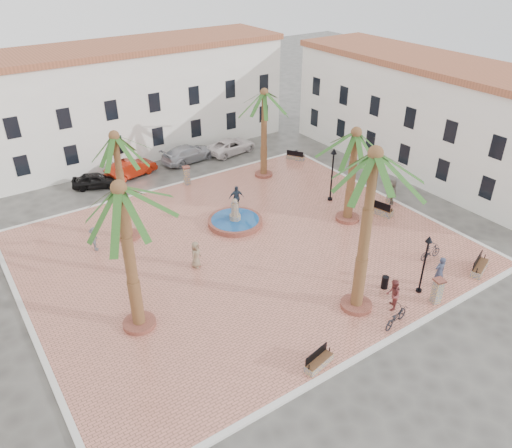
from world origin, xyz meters
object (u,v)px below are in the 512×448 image
at_px(palm_e, 355,145).
at_px(lamppost_e, 333,166).
at_px(bollard_e, 390,195).
at_px(car_black, 96,180).
at_px(bollard_n, 187,175).
at_px(palm_sw, 121,206).
at_px(palm_nw, 116,149).
at_px(bench_s, 319,362).
at_px(cyclist_b, 393,295).
at_px(fountain, 235,220).
at_px(bench_ne, 295,157).
at_px(pedestrian_fountain_a, 196,255).
at_px(pedestrian_fountain_b, 236,198).
at_px(pedestrian_east, 392,192).
at_px(car_red, 131,168).
at_px(cyclist_a, 439,272).
at_px(bollard_se, 437,291).
at_px(litter_bin, 385,282).
at_px(bench_se, 480,267).
at_px(lamppost_s, 426,255).
at_px(bicycle_a, 396,317).
at_px(bench_e, 379,210).
at_px(bicycle_b, 431,252).
at_px(palm_ne, 264,102).
at_px(pedestrian_north, 95,239).
at_px(car_silver, 188,153).
at_px(palm_s, 373,173).
at_px(car_white, 232,146).

xyz_separation_m(palm_e, lamppost_e, (0.99, 2.93, -2.76)).
relative_size(bollard_e, car_black, 0.34).
bearing_deg(lamppost_e, bollard_n, 132.02).
bearing_deg(palm_sw, palm_nw, 71.60).
distance_m(palm_nw, bench_s, 17.13).
distance_m(palm_nw, cyclist_b, 18.03).
bearing_deg(fountain, bench_ne, 32.30).
distance_m(palm_e, bollard_n, 14.03).
relative_size(pedestrian_fountain_a, pedestrian_fountain_b, 0.91).
bearing_deg(pedestrian_east, car_red, -115.03).
height_order(fountain, bench_s, fountain).
distance_m(bollard_n, cyclist_a, 20.64).
xyz_separation_m(bench_ne, bollard_se, (-6.02, -19.92, 0.54)).
bearing_deg(litter_bin, pedestrian_east, 40.95).
xyz_separation_m(cyclist_a, pedestrian_fountain_b, (-4.54, 14.13, -0.03)).
relative_size(bench_s, bollard_n, 1.11).
bearing_deg(palm_nw, cyclist_a, -50.05).
relative_size(bench_se, bench_ne, 1.18).
bearing_deg(palm_e, car_black, 129.97).
bearing_deg(lamppost_s, bicycle_a, -160.45).
relative_size(bench_se, bench_e, 0.93).
height_order(bollard_se, bicycle_b, bollard_se).
xyz_separation_m(litter_bin, cyclist_b, (-1.03, -1.45, 0.52)).
height_order(palm_ne, cyclist_b, palm_ne).
bearing_deg(pedestrian_north, palm_e, -88.14).
distance_m(pedestrian_east, car_black, 22.85).
bearing_deg(pedestrian_north, bicycle_b, -104.14).
xyz_separation_m(lamppost_e, bollard_n, (-7.63, 8.47, -2.01)).
distance_m(palm_sw, bench_e, 20.02).
bearing_deg(pedestrian_east, pedestrian_north, -83.44).
height_order(palm_sw, cyclist_b, palm_sw).
distance_m(bench_e, bollard_e, 2.04).
height_order(palm_e, bicycle_b, palm_e).
distance_m(bench_se, car_silver, 25.62).
bearing_deg(palm_nw, cyclist_b, -59.26).
bearing_deg(palm_e, bench_se, -76.62).
bearing_deg(bollard_se, palm_e, 75.82).
xyz_separation_m(palm_s, bollard_n, (-0.46, 18.65, -7.08)).
bearing_deg(palm_nw, lamppost_e, -13.47).
distance_m(bench_se, car_white, 24.45).
bearing_deg(pedestrian_north, car_red, -10.19).
bearing_deg(cyclist_b, lamppost_s, 142.99).
relative_size(palm_nw, bollard_e, 5.93).
bearing_deg(bicycle_a, pedestrian_north, 21.98).
xyz_separation_m(pedestrian_east, car_red, (-13.95, 15.62, -0.39)).
distance_m(palm_s, bench_se, 11.40).
bearing_deg(bench_e, car_black, 29.99).
bearing_deg(bicycle_b, litter_bin, 100.59).
distance_m(palm_e, pedestrian_east, 6.32).
distance_m(pedestrian_fountain_b, pedestrian_east, 11.43).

